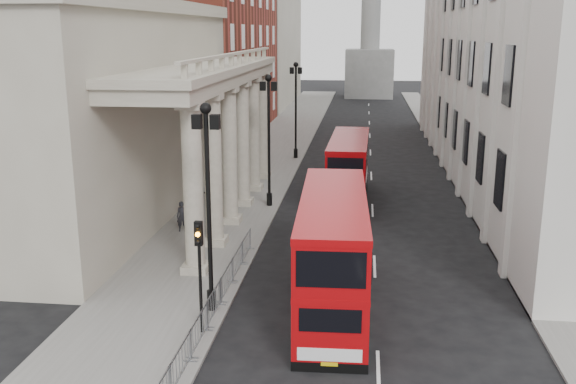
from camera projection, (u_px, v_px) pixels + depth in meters
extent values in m
plane|color=black|center=(202.00, 362.00, 21.98)|extent=(260.00, 260.00, 0.00)
cube|color=slate|center=(258.00, 172.00, 51.20)|extent=(6.00, 140.00, 0.12)
cube|color=slate|center=(469.00, 178.00, 49.32)|extent=(3.00, 140.00, 0.12)
cube|color=slate|center=(295.00, 173.00, 50.86)|extent=(0.20, 140.00, 0.14)
cube|color=gray|center=(103.00, 116.00, 39.05)|extent=(9.00, 28.00, 12.00)
cube|color=maroon|center=(214.00, 31.00, 66.71)|extent=(9.00, 32.00, 22.00)
cube|color=gray|center=(262.00, 38.00, 97.77)|extent=(9.00, 30.00, 20.00)
cube|color=beige|center=(511.00, 10.00, 47.92)|extent=(8.00, 55.00, 25.00)
cube|color=#60605E|center=(369.00, 73.00, 108.92)|extent=(8.00, 8.00, 8.00)
cylinder|color=black|center=(212.00, 300.00, 25.78)|extent=(0.36, 0.36, 0.80)
cylinder|color=black|center=(209.00, 214.00, 24.90)|extent=(0.18, 0.18, 8.00)
sphere|color=black|center=(206.00, 108.00, 23.90)|extent=(0.44, 0.44, 0.44)
cube|color=black|center=(215.00, 122.00, 23.98)|extent=(0.35, 0.35, 0.55)
cube|color=black|center=(197.00, 122.00, 24.06)|extent=(0.35, 0.35, 0.55)
cylinder|color=black|center=(269.00, 199.00, 41.19)|extent=(0.36, 0.36, 0.80)
cylinder|color=black|center=(269.00, 144.00, 40.31)|extent=(0.18, 0.18, 8.00)
sphere|color=black|center=(268.00, 78.00, 39.30)|extent=(0.44, 0.44, 0.44)
cube|color=black|center=(274.00, 86.00, 39.39)|extent=(0.35, 0.35, 0.55)
cube|color=black|center=(263.00, 86.00, 39.47)|extent=(0.35, 0.35, 0.55)
cylinder|color=black|center=(296.00, 153.00, 56.59)|extent=(0.36, 0.36, 0.80)
cylinder|color=black|center=(296.00, 113.00, 55.71)|extent=(0.18, 0.18, 8.00)
sphere|color=black|center=(296.00, 65.00, 54.71)|extent=(0.44, 0.44, 0.44)
cube|color=black|center=(300.00, 71.00, 54.79)|extent=(0.35, 0.35, 0.55)
cube|color=black|center=(292.00, 71.00, 54.87)|extent=(0.35, 0.35, 0.55)
cylinder|color=black|center=(201.00, 289.00, 23.52)|extent=(0.12, 0.12, 3.40)
cube|color=black|center=(199.00, 233.00, 23.00)|extent=(0.28, 0.22, 0.90)
sphere|color=black|center=(197.00, 226.00, 22.80)|extent=(0.18, 0.18, 0.18)
sphere|color=orange|center=(198.00, 234.00, 22.87)|extent=(0.18, 0.18, 0.18)
sphere|color=black|center=(198.00, 242.00, 22.95)|extent=(0.18, 0.18, 0.18)
cube|color=gray|center=(181.00, 363.00, 20.61)|extent=(0.50, 2.30, 1.10)
cube|color=gray|center=(199.00, 330.00, 22.87)|extent=(0.50, 2.30, 1.10)
cube|color=gray|center=(214.00, 303.00, 25.13)|extent=(0.50, 2.30, 1.10)
cube|color=gray|center=(227.00, 280.00, 27.40)|extent=(0.50, 2.30, 1.10)
cube|color=gray|center=(237.00, 261.00, 29.66)|extent=(0.50, 2.30, 1.10)
cube|color=gray|center=(246.00, 245.00, 31.92)|extent=(0.50, 2.30, 1.10)
cube|color=#A4070B|center=(332.00, 275.00, 26.12)|extent=(2.93, 10.81, 2.04)
cube|color=#A4070B|center=(333.00, 225.00, 25.60)|extent=(2.93, 10.81, 1.79)
cube|color=#A4070B|center=(334.00, 200.00, 25.35)|extent=(2.97, 10.85, 0.26)
cube|color=black|center=(332.00, 302.00, 26.41)|extent=(2.95, 10.81, 0.36)
cube|color=black|center=(332.00, 269.00, 26.05)|extent=(2.92, 8.77, 1.02)
cube|color=black|center=(333.00, 223.00, 25.57)|extent=(2.97, 10.20, 1.12)
cube|color=white|center=(330.00, 355.00, 21.12)|extent=(2.15, 0.14, 0.46)
cube|color=yellow|center=(329.00, 364.00, 21.19)|extent=(0.56, 0.06, 0.13)
cylinder|color=black|center=(298.00, 335.00, 22.82)|extent=(0.36, 1.03, 1.02)
cylinder|color=black|center=(363.00, 338.00, 22.63)|extent=(0.36, 1.03, 1.02)
cylinder|color=black|center=(307.00, 272.00, 28.84)|extent=(0.36, 1.03, 1.02)
cylinder|color=black|center=(359.00, 273.00, 28.65)|extent=(0.36, 1.03, 1.02)
cube|color=maroon|center=(348.00, 183.00, 42.29)|extent=(2.55, 9.94, 1.88)
cube|color=maroon|center=(349.00, 154.00, 41.81)|extent=(2.55, 9.94, 1.65)
cube|color=maroon|center=(349.00, 140.00, 41.58)|extent=(2.59, 9.98, 0.24)
cube|color=black|center=(348.00, 199.00, 42.56)|extent=(2.57, 9.94, 0.33)
cube|color=black|center=(348.00, 180.00, 42.23)|extent=(2.57, 8.06, 0.94)
cube|color=black|center=(349.00, 152.00, 41.79)|extent=(2.60, 9.37, 1.04)
cube|color=white|center=(344.00, 213.00, 37.71)|extent=(1.98, 0.10, 0.42)
cube|color=yellow|center=(344.00, 218.00, 37.78)|extent=(0.52, 0.05, 0.12)
cylinder|color=black|center=(328.00, 208.00, 39.33)|extent=(0.32, 0.95, 0.94)
cylinder|color=black|center=(363.00, 209.00, 39.04)|extent=(0.32, 0.95, 0.94)
cylinder|color=black|center=(334.00, 186.00, 44.85)|extent=(0.32, 0.95, 0.94)
cylinder|color=black|center=(365.00, 187.00, 44.56)|extent=(0.32, 0.95, 0.94)
imported|color=black|center=(182.00, 216.00, 35.75)|extent=(0.69, 0.53, 1.70)
imported|color=black|center=(211.00, 193.00, 40.67)|extent=(1.05, 0.94, 1.77)
imported|color=black|center=(221.00, 196.00, 40.47)|extent=(0.90, 0.82, 1.54)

